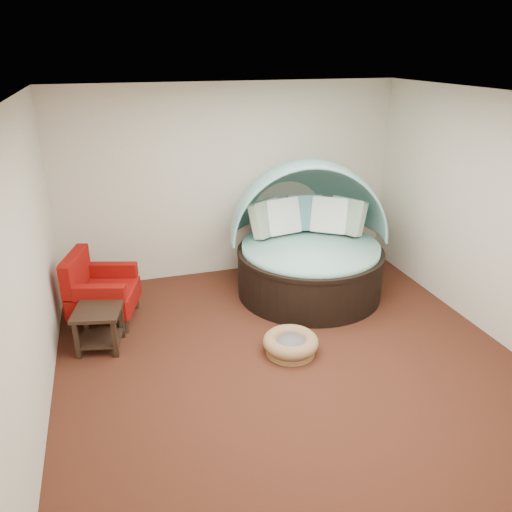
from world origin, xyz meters
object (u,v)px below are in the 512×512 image
object	(u,v)px
pet_basket	(291,344)
side_table	(99,323)
canopy_daybed	(309,233)
red_armchair	(99,290)

from	to	relation	value
pet_basket	side_table	xyz separation A→B (m)	(-2.06, 0.74, 0.21)
canopy_daybed	side_table	xyz separation A→B (m)	(-2.86, -0.73, -0.54)
pet_basket	canopy_daybed	bearing A→B (deg)	61.39
canopy_daybed	pet_basket	size ratio (longest dim) A/B	3.37
pet_basket	side_table	bearing A→B (deg)	160.35
red_armchair	pet_basket	bearing A→B (deg)	-18.27
red_armchair	side_table	bearing A→B (deg)	-75.30
canopy_daybed	red_armchair	bearing A→B (deg)	-166.57
side_table	canopy_daybed	bearing A→B (deg)	14.33
canopy_daybed	red_armchair	world-z (taller)	canopy_daybed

